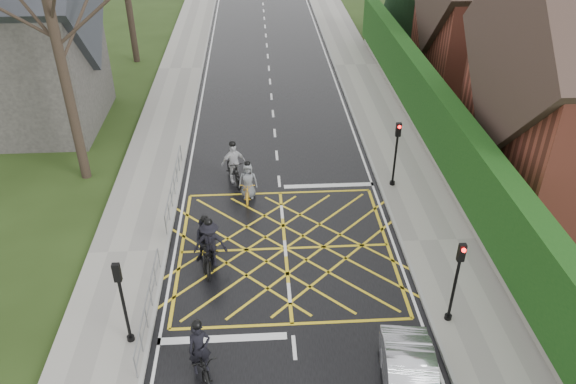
{
  "coord_description": "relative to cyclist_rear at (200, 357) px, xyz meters",
  "views": [
    {
      "loc": [
        -0.93,
        -17.13,
        13.51
      ],
      "look_at": [
        0.23,
        2.03,
        1.3
      ],
      "focal_mm": 35.0,
      "sensor_mm": 36.0,
      "label": 1
    }
  ],
  "objects": [
    {
      "name": "railing_south",
      "position": [
        -1.84,
        2.27,
        0.12
      ],
      "size": [
        0.05,
        5.04,
        1.03
      ],
      "color": "slate",
      "rests_on": "ground"
    },
    {
      "name": "road",
      "position": [
        2.81,
        5.77,
        -0.65
      ],
      "size": [
        9.0,
        80.0,
        0.01
      ],
      "primitive_type": "cube",
      "color": "black",
      "rests_on": "ground"
    },
    {
      "name": "cyclist_mid",
      "position": [
        0.03,
        4.92,
        0.11
      ],
      "size": [
        1.27,
        2.18,
        2.1
      ],
      "rotation": [
        0.0,
        0.0,
        -0.03
      ],
      "color": "black",
      "rests_on": "ground"
    },
    {
      "name": "sidewalk_left",
      "position": [
        -3.19,
        5.77,
        -0.58
      ],
      "size": [
        3.0,
        80.0,
        0.15
      ],
      "primitive_type": "cube",
      "color": "gray",
      "rests_on": "ground"
    },
    {
      "name": "stone_wall",
      "position": [
        10.56,
        11.77,
        -0.31
      ],
      "size": [
        0.5,
        38.0,
        0.7
      ],
      "primitive_type": "cube",
      "color": "slate",
      "rests_on": "ground"
    },
    {
      "name": "cyclist_back",
      "position": [
        -0.12,
        5.23,
        0.1
      ],
      "size": [
        0.94,
        2.04,
        2.01
      ],
      "rotation": [
        0.0,
        0.0,
        -0.07
      ],
      "color": "black",
      "rests_on": "ground"
    },
    {
      "name": "tree_near",
      "position": [
        -6.19,
        11.77,
        7.25
      ],
      "size": [
        9.24,
        9.24,
        11.44
      ],
      "color": "black",
      "rests_on": "ground"
    },
    {
      "name": "railing_north",
      "position": [
        -1.84,
        9.77,
        0.13
      ],
      "size": [
        0.05,
        6.04,
        1.03
      ],
      "color": "slate",
      "rests_on": "ground"
    },
    {
      "name": "cyclist_front",
      "position": [
        0.75,
        10.88,
        0.11
      ],
      "size": [
        1.23,
        2.16,
        2.08
      ],
      "rotation": [
        0.0,
        0.0,
        0.33
      ],
      "color": "black",
      "rests_on": "ground"
    },
    {
      "name": "traffic_light_sw",
      "position": [
        -2.29,
        1.27,
        1.0
      ],
      "size": [
        0.24,
        0.31,
        3.21
      ],
      "color": "black",
      "rests_on": "ground"
    },
    {
      "name": "ground",
      "position": [
        2.81,
        5.77,
        -0.66
      ],
      "size": [
        120.0,
        120.0,
        0.0
      ],
      "primitive_type": "plane",
      "color": "black",
      "rests_on": "ground"
    },
    {
      "name": "sidewalk_right",
      "position": [
        8.81,
        5.77,
        -0.58
      ],
      "size": [
        3.0,
        80.0,
        0.15
      ],
      "primitive_type": "cube",
      "color": "gray",
      "rests_on": "ground"
    },
    {
      "name": "car",
      "position": [
        5.9,
        -1.34,
        -0.0
      ],
      "size": [
        1.83,
        4.13,
        1.32
      ],
      "primitive_type": "imported",
      "rotation": [
        0.0,
        0.0,
        -0.11
      ],
      "color": "silver",
      "rests_on": "ground"
    },
    {
      "name": "house_far",
      "position": [
        17.57,
        23.77,
        3.7
      ],
      "size": [
        9.8,
        8.8,
        10.3
      ],
      "color": "brown",
      "rests_on": "ground"
    },
    {
      "name": "cyclist_lead",
      "position": [
        1.41,
        9.5,
        -0.03
      ],
      "size": [
        0.84,
        1.9,
        1.82
      ],
      "rotation": [
        0.0,
        0.0,
        -0.05
      ],
      "color": "gold",
      "rests_on": "ground"
    },
    {
      "name": "cyclist_rear",
      "position": [
        0.0,
        0.0,
        0.0
      ],
      "size": [
        1.39,
        2.21,
        2.03
      ],
      "rotation": [
        0.0,
        0.0,
        0.34
      ],
      "color": "black",
      "rests_on": "ground"
    },
    {
      "name": "hedge",
      "position": [
        10.56,
        11.77,
        1.44
      ],
      "size": [
        0.9,
        38.0,
        2.8
      ],
      "primitive_type": "cube",
      "color": "#0E330E",
      "rests_on": "stone_wall"
    },
    {
      "name": "traffic_light_ne",
      "position": [
        7.91,
        9.96,
        1.0
      ],
      "size": [
        0.24,
        0.31,
        3.21
      ],
      "rotation": [
        0.0,
        0.0,
        3.14
      ],
      "color": "black",
      "rests_on": "ground"
    },
    {
      "name": "traffic_light_se",
      "position": [
        7.91,
        1.56,
        1.0
      ],
      "size": [
        0.24,
        0.31,
        3.21
      ],
      "rotation": [
        0.0,
        0.0,
        3.14
      ],
      "color": "black",
      "rests_on": "ground"
    },
    {
      "name": "church",
      "position": [
        -10.72,
        17.77,
        4.27
      ],
      "size": [
        8.8,
        7.8,
        11.0
      ],
      "color": "#2D2B28",
      "rests_on": "ground"
    }
  ]
}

